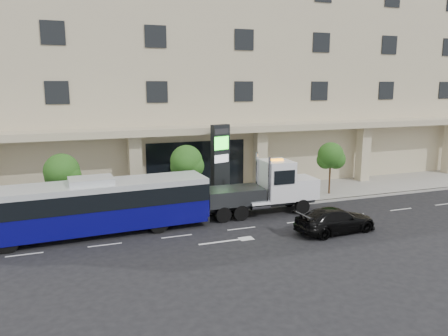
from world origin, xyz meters
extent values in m
plane|color=black|center=(0.00, 0.00, 0.00)|extent=(120.00, 120.00, 0.00)
cube|color=gray|center=(0.00, 5.00, 0.07)|extent=(120.00, 6.00, 0.15)
cube|color=gray|center=(0.00, 2.00, 0.07)|extent=(120.00, 0.30, 0.15)
cube|color=#C1B691|center=(0.00, 15.50, 10.00)|extent=(60.00, 15.00, 20.00)
cube|color=#C1B691|center=(0.00, 6.80, 5.20)|extent=(60.00, 2.80, 0.50)
cube|color=black|center=(0.00, 7.97, 2.15)|extent=(8.00, 0.12, 4.00)
cube|color=#C1B691|center=(-5.00, 6.80, 2.60)|extent=(0.90, 0.90, 4.90)
cube|color=#C1B691|center=(5.00, 6.80, 2.60)|extent=(0.90, 0.90, 4.90)
cube|color=#C1B691|center=(15.00, 6.80, 2.60)|extent=(0.90, 0.90, 4.90)
cylinder|color=#422B19|center=(-10.00, 3.60, 1.55)|extent=(0.14, 0.14, 2.80)
sphere|color=#175017|center=(-10.00, 3.60, 3.27)|extent=(2.20, 2.20, 2.20)
sphere|color=#175017|center=(-9.65, 3.40, 2.95)|extent=(1.65, 1.65, 1.65)
sphere|color=#175017|center=(-10.30, 3.80, 2.87)|extent=(1.54, 1.54, 1.54)
cylinder|color=#422B19|center=(-2.00, 3.60, 1.62)|extent=(0.14, 0.14, 2.94)
sphere|color=#175017|center=(-2.00, 3.60, 3.43)|extent=(2.20, 2.20, 2.20)
sphere|color=#175017|center=(-1.65, 3.40, 3.09)|extent=(1.65, 1.65, 1.65)
sphere|color=#175017|center=(-2.30, 3.80, 3.01)|extent=(1.54, 1.54, 1.54)
cylinder|color=#422B19|center=(9.50, 3.60, 1.51)|extent=(0.14, 0.14, 2.73)
sphere|color=#175017|center=(9.50, 3.60, 3.19)|extent=(2.00, 2.00, 2.00)
sphere|color=#175017|center=(9.85, 3.40, 2.88)|extent=(1.50, 1.50, 1.50)
sphere|color=#175017|center=(9.20, 3.80, 2.80)|extent=(1.40, 1.40, 1.40)
cylinder|color=black|center=(-12.80, -0.93, 0.55)|extent=(1.12, 0.39, 1.11)
cylinder|color=black|center=(-12.92, 1.39, 0.55)|extent=(1.12, 0.39, 1.11)
cylinder|color=black|center=(-4.83, -0.52, 0.55)|extent=(1.12, 0.39, 1.11)
cylinder|color=black|center=(-4.95, 1.80, 0.55)|extent=(1.12, 0.39, 1.11)
cube|color=#08065C|center=(-8.43, 0.46, 1.05)|extent=(13.42, 3.45, 1.33)
cube|color=black|center=(-8.43, 0.46, 2.22)|extent=(13.43, 3.50, 1.00)
cube|color=silver|center=(-8.43, 0.46, 2.88)|extent=(13.42, 3.45, 0.33)
cube|color=silver|center=(-8.43, 0.46, 3.21)|extent=(2.53, 1.90, 0.33)
cube|color=#2D3033|center=(-1.84, 0.80, 0.50)|extent=(0.28, 2.77, 0.33)
cube|color=#2D3033|center=(2.38, 0.94, 0.73)|extent=(7.80, 1.04, 0.37)
cube|color=white|center=(5.36, 0.89, 1.60)|extent=(1.87, 2.14, 1.37)
cube|color=silver|center=(6.27, 0.88, 1.60)|extent=(0.11, 1.83, 1.10)
cube|color=white|center=(3.53, 0.92, 2.24)|extent=(1.87, 2.32, 2.66)
cube|color=black|center=(4.40, 0.91, 2.66)|extent=(0.13, 2.02, 1.10)
cylinder|color=silver|center=(2.50, -0.07, 2.47)|extent=(0.17, 0.17, 3.11)
cylinder|color=silver|center=(2.53, 1.94, 2.47)|extent=(0.17, 0.17, 3.11)
cube|color=#2D3033|center=(0.41, 0.97, 1.42)|extent=(3.88, 2.26, 1.01)
cube|color=#2D3033|center=(-1.79, 1.00, 0.87)|extent=(1.47, 0.28, 0.20)
cube|color=#2D3033|center=(-2.33, 1.01, 0.50)|extent=(0.26, 1.65, 0.16)
cube|color=orange|center=(3.53, 0.92, 3.62)|extent=(0.83, 0.33, 0.13)
cylinder|color=black|center=(4.98, -0.07, 0.50)|extent=(1.01, 0.31, 1.01)
cylinder|color=black|center=(5.01, 1.86, 0.50)|extent=(1.01, 0.31, 1.01)
cylinder|color=black|center=(0.58, 0.00, 0.50)|extent=(1.01, 0.31, 1.01)
cylinder|color=black|center=(0.61, 1.93, 0.50)|extent=(1.01, 0.31, 1.01)
cylinder|color=black|center=(-0.61, 0.02, 0.50)|extent=(1.01, 0.31, 1.01)
cylinder|color=black|center=(-0.58, 1.95, 0.50)|extent=(1.01, 0.31, 1.01)
imported|color=black|center=(4.96, -3.93, 0.73)|extent=(5.19, 2.43, 1.47)
cube|color=black|center=(0.78, 4.52, 2.95)|extent=(1.48, 0.86, 5.60)
cube|color=#28E325|center=(0.78, 4.26, 4.44)|extent=(1.18, 0.42, 0.93)
cube|color=silver|center=(0.78, 4.26, 3.32)|extent=(1.18, 0.42, 0.56)
cube|color=#262628|center=(0.78, 4.26, 5.28)|extent=(1.18, 0.42, 0.37)
camera|label=1|loc=(-9.58, -24.81, 8.59)|focal=35.00mm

